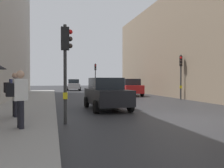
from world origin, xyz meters
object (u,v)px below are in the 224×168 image
(car_blue_van, at_px, (116,86))
(pedestrian_with_black_backpack, at_px, (19,96))
(car_silver_hatchback, at_px, (74,85))
(car_dark_suv, at_px, (106,94))
(car_white_compact, at_px, (102,85))
(traffic_light_near_left, at_px, (66,56))
(car_red_sedan, at_px, (130,87))
(pedestrian_with_grey_backpack, at_px, (14,92))
(traffic_light_mid_street, at_px, (181,69))
(traffic_light_far_median, at_px, (95,72))

(car_blue_van, bearing_deg, pedestrian_with_black_backpack, -113.19)
(car_silver_hatchback, distance_m, car_dark_suv, 23.58)
(car_white_compact, bearing_deg, traffic_light_near_left, -104.33)
(pedestrian_with_black_backpack, bearing_deg, traffic_light_near_left, 40.63)
(car_red_sedan, distance_m, pedestrian_with_grey_backpack, 15.73)
(car_silver_hatchback, bearing_deg, car_red_sedan, -71.01)
(traffic_light_mid_street, xyz_separation_m, pedestrian_with_black_backpack, (-11.42, -9.79, -1.43))
(traffic_light_mid_street, bearing_deg, car_white_compact, 96.87)
(car_red_sedan, xyz_separation_m, pedestrian_with_grey_backpack, (-9.24, -12.73, 0.29))
(car_silver_hatchback, relative_size, pedestrian_with_black_backpack, 2.43)
(traffic_light_mid_street, distance_m, car_white_compact, 20.90)
(traffic_light_far_median, bearing_deg, pedestrian_with_grey_backpack, -108.19)
(car_white_compact, relative_size, car_dark_suv, 1.01)
(car_white_compact, distance_m, car_silver_hatchback, 5.19)
(traffic_light_mid_street, relative_size, pedestrian_with_grey_backpack, 2.12)
(traffic_light_near_left, xyz_separation_m, car_red_sedan, (7.27, 13.85, -1.67))
(car_silver_hatchback, bearing_deg, traffic_light_mid_street, -68.71)
(car_red_sedan, bearing_deg, traffic_light_near_left, -117.69)
(car_white_compact, relative_size, car_silver_hatchback, 1.00)
(car_dark_suv, bearing_deg, pedestrian_with_black_backpack, -127.57)
(pedestrian_with_grey_backpack, bearing_deg, car_silver_hatchback, 80.12)
(traffic_light_far_median, relative_size, car_dark_suv, 0.93)
(car_red_sedan, relative_size, car_silver_hatchback, 1.01)
(car_red_sedan, height_order, pedestrian_with_black_backpack, pedestrian_with_black_backpack)
(car_dark_suv, bearing_deg, pedestrian_with_grey_backpack, -148.55)
(traffic_light_near_left, bearing_deg, car_silver_hatchback, 84.56)
(car_blue_van, distance_m, car_dark_suv, 16.00)
(traffic_light_mid_street, distance_m, car_blue_van, 11.02)
(traffic_light_far_median, relative_size, pedestrian_with_black_backpack, 2.25)
(car_red_sedan, relative_size, pedestrian_with_grey_backpack, 2.44)
(car_red_sedan, distance_m, car_blue_van, 5.22)
(traffic_light_far_median, bearing_deg, car_white_compact, 70.11)
(car_dark_suv, bearing_deg, car_white_compact, 78.80)
(traffic_light_near_left, relative_size, car_silver_hatchback, 0.86)
(traffic_light_far_median, bearing_deg, pedestrian_with_black_backpack, -105.45)
(car_white_compact, bearing_deg, car_dark_suv, -101.20)
(traffic_light_mid_street, xyz_separation_m, car_red_sedan, (-2.69, 5.31, -1.71))
(car_white_compact, distance_m, car_blue_van, 10.15)
(car_blue_van, relative_size, car_silver_hatchback, 1.00)
(car_red_sedan, height_order, car_white_compact, same)
(car_red_sedan, xyz_separation_m, car_silver_hatchback, (-4.66, 13.54, 0.00))
(pedestrian_with_grey_backpack, height_order, pedestrian_with_black_backpack, same)
(car_silver_hatchback, distance_m, pedestrian_with_black_backpack, 28.93)
(traffic_light_far_median, distance_m, traffic_light_near_left, 23.92)
(traffic_light_near_left, distance_m, traffic_light_mid_street, 13.11)
(pedestrian_with_grey_backpack, distance_m, pedestrian_with_black_backpack, 2.42)
(car_red_sedan, bearing_deg, car_silver_hatchback, 108.99)
(car_blue_van, height_order, pedestrian_with_grey_backpack, pedestrian_with_grey_backpack)
(car_blue_van, bearing_deg, pedestrian_with_grey_backpack, -117.16)
(traffic_light_near_left, height_order, car_silver_hatchback, traffic_light_near_left)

